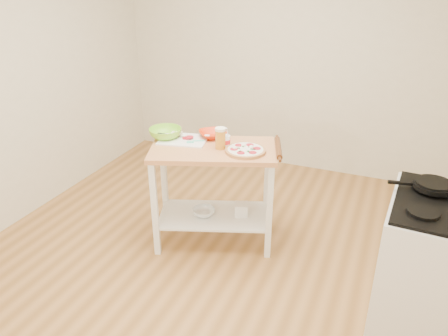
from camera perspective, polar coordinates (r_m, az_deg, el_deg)
The scene contains 15 objects.
room_shell at distance 3.08m, azimuth -2.67°, elevation 7.57°, with size 4.04×4.54×2.74m.
prep_island at distance 3.71m, azimuth -1.39°, elevation -1.03°, with size 1.16×0.88×0.90m.
gas_stove at distance 3.26m, azimuth 25.91°, elevation -11.46°, with size 0.72×0.83×1.11m.
skillet at distance 3.14m, azimuth 25.57°, elevation -2.07°, with size 0.41×0.26×0.03m.
pizza at distance 3.52m, azimuth 2.80°, elevation 2.35°, with size 0.33×0.33×0.05m.
cutting_board at distance 3.78m, azimuth -5.34°, elevation 3.75°, with size 0.45×0.37×0.04m.
spatula at distance 3.70m, azimuth -3.85°, elevation 3.50°, with size 0.13×0.11×0.01m.
knife at distance 3.86m, azimuth -7.34°, elevation 4.28°, with size 0.27×0.04×0.01m.
orange_bowl at distance 3.81m, azimuth -1.47°, elevation 4.43°, with size 0.24×0.24×0.06m, color red.
green_bowl at distance 3.83m, azimuth -7.66°, elevation 4.52°, with size 0.28×0.28×0.09m, color #84D22D.
beer_pint at distance 3.56m, azimuth -0.46°, elevation 3.92°, with size 0.09×0.09×0.18m.
yogurt_tub at distance 3.60m, azimuth 0.17°, elevation 3.52°, with size 0.08×0.08×0.18m.
rolling_pin at distance 3.56m, azimuth 7.11°, elevation 2.60°, with size 0.05×0.05×0.40m, color #5A2F14.
shelf_glass_bowl at distance 3.87m, azimuth -2.66°, elevation -5.77°, with size 0.20×0.20×0.06m, color silver.
shelf_bin at distance 3.86m, azimuth 2.27°, elevation -5.41°, with size 0.11×0.11×0.11m, color white.
Camera 1 is at (1.26, -2.65, 2.28)m, focal length 35.00 mm.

